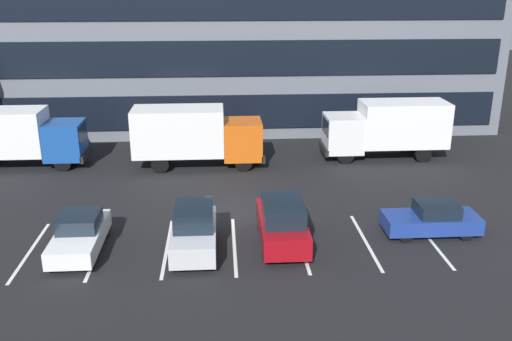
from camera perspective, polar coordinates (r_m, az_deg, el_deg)
The scene contains 10 objects.
ground_plane at distance 27.26m, azimuth -2.42°, elevation -4.10°, with size 120.00×120.00×0.00m, color black.
office_building at distance 43.16m, azimuth -3.17°, elevation 14.35°, with size 38.39×11.05×14.40m.
lot_markings at distance 23.92m, azimuth -2.21°, elevation -7.55°, with size 16.94×5.40×0.01m.
box_truck_blue at distance 35.83m, azimuth -22.95°, elevation 3.33°, with size 7.41×2.45×3.43m.
box_truck_white at distance 35.61m, azimuth 13.14°, elevation 4.34°, with size 7.57×2.51×3.51m.
box_truck_orange at distance 33.20m, azimuth -6.16°, elevation 3.70°, with size 7.61×2.52×3.53m.
sedan_white at distance 24.29m, azimuth -17.37°, elevation -6.16°, with size 1.79×4.28×1.53m.
sedan_navy at distance 25.81m, azimuth 17.33°, elevation -4.71°, with size 4.09×1.71×1.47m.
suv_maroon at distance 23.66m, azimuth 2.68°, elevation -5.28°, with size 1.88×4.43×2.00m.
suv_silver at distance 23.26m, azimuth -6.27°, elevation -5.98°, with size 1.77×4.17×1.89m.
Camera 1 is at (-0.47, -25.07, 10.70)m, focal length 39.63 mm.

